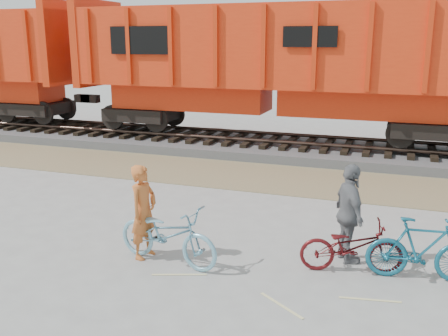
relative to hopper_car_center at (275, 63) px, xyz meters
The scene contains 10 objects.
ground 9.67m from the hopper_car_center, 78.17° to the right, with size 120.00×120.00×0.00m, color #9E9E99.
gravel_strip 4.98m from the hopper_car_center, 61.69° to the right, with size 120.00×3.00×0.02m, color #8B7A56.
ballast_bed 3.42m from the hopper_car_center, ahead, with size 120.00×4.00×0.30m, color slate.
track 3.16m from the hopper_car_center, ahead, with size 120.00×2.60×0.24m.
hopper_car_center is the anchor object (origin of this frame).
bicycle_blue 9.77m from the hopper_car_center, 86.91° to the right, with size 0.69×1.97×1.04m, color #79B5CC.
bicycle_teal 10.10m from the hopper_car_center, 62.09° to the right, with size 0.49×1.72×1.04m, color #155D75.
bicycle_maroon 9.75m from the hopper_car_center, 68.14° to the right, with size 0.58×1.67×0.88m, color #4F0F11.
person_solo 9.58m from the hopper_car_center, 89.95° to the right, with size 0.61×0.40×1.67m, color #C26129.
person_woman 9.25m from the hopper_car_center, 67.79° to the right, with size 1.02×0.42×1.73m, color slate.
Camera 1 is at (2.19, -7.60, 3.71)m, focal length 40.00 mm.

